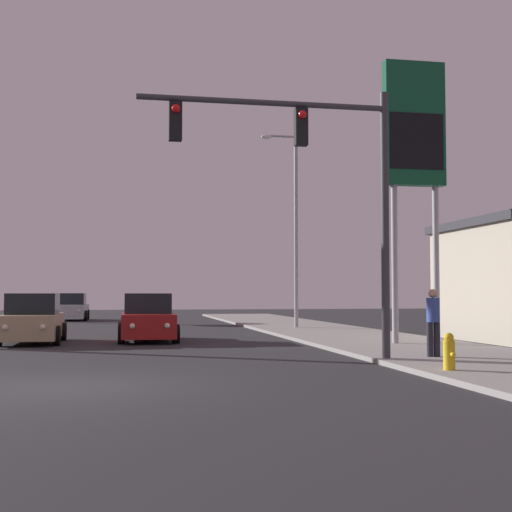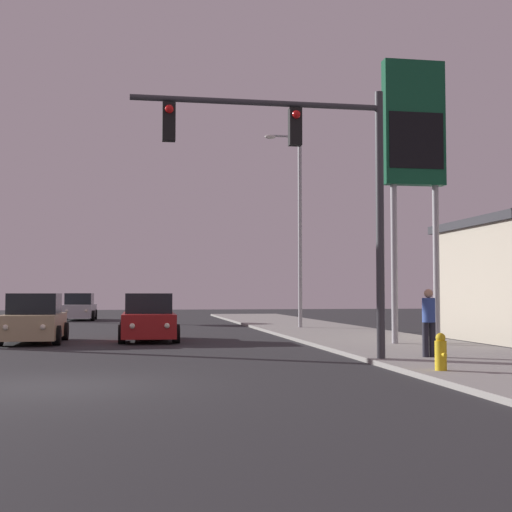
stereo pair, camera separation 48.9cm
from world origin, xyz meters
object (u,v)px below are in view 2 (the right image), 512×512
at_px(pedestrian_on_sidewalk, 429,320).
at_px(traffic_light_mast, 312,169).
at_px(gas_station_sign, 414,139).
at_px(car_tan, 34,320).
at_px(fire_hydrant, 441,352).
at_px(car_silver, 79,308).
at_px(street_lamp, 297,219).
at_px(car_red, 149,319).

bearing_deg(pedestrian_on_sidewalk, traffic_light_mast, -176.67).
distance_m(traffic_light_mast, gas_station_sign, 6.93).
relative_size(car_tan, traffic_light_mast, 0.66).
bearing_deg(fire_hydrant, car_tan, 129.71).
height_order(traffic_light_mast, fire_hydrant, traffic_light_mast).
distance_m(car_silver, fire_hydrant, 33.43).
bearing_deg(car_tan, pedestrian_on_sidewalk, 140.76).
relative_size(car_tan, street_lamp, 0.48).
bearing_deg(car_silver, street_lamp, 130.09).
distance_m(car_tan, pedestrian_on_sidewalk, 13.59).
bearing_deg(gas_station_sign, car_tan, 162.19).
bearing_deg(car_silver, car_red, 102.83).
distance_m(car_tan, traffic_light_mast, 12.20).
bearing_deg(pedestrian_on_sidewalk, car_tan, 140.93).
height_order(car_tan, traffic_light_mast, traffic_light_mast).
bearing_deg(street_lamp, pedestrian_on_sidewalk, -90.72).
bearing_deg(car_red, pedestrian_on_sidewalk, 127.40).
height_order(car_red, pedestrian_on_sidewalk, pedestrian_on_sidewalk).
bearing_deg(car_silver, pedestrian_on_sidewalk, 111.85).
height_order(fire_hydrant, pedestrian_on_sidewalk, pedestrian_on_sidewalk).
relative_size(car_silver, fire_hydrant, 5.71).
xyz_separation_m(traffic_light_mast, fire_hydrant, (1.97, -2.76, -4.17)).
bearing_deg(traffic_light_mast, street_lamp, 78.48).
bearing_deg(street_lamp, gas_station_sign, -82.66).
relative_size(car_red, car_tan, 1.00).
relative_size(car_tan, gas_station_sign, 0.48).
height_order(car_tan, street_lamp, street_lamp).
bearing_deg(street_lamp, car_silver, 128.33).
distance_m(car_red, traffic_light_mast, 10.56).
relative_size(car_red, pedestrian_on_sidewalk, 2.59).
bearing_deg(traffic_light_mast, pedestrian_on_sidewalk, 3.33).
relative_size(street_lamp, pedestrian_on_sidewalk, 5.39).
distance_m(traffic_light_mast, fire_hydrant, 5.38).
distance_m(gas_station_sign, fire_hydrant, 10.10).
xyz_separation_m(car_red, car_tan, (-3.86, -0.34, 0.00)).
relative_size(gas_station_sign, pedestrian_on_sidewalk, 5.39).
bearing_deg(car_red, car_tan, 5.57).
bearing_deg(pedestrian_on_sidewalk, car_red, 126.90).
bearing_deg(car_silver, gas_station_sign, 118.33).
relative_size(car_red, fire_hydrant, 5.68).
xyz_separation_m(fire_hydrant, pedestrian_on_sidewalk, (1.00, 2.93, 0.55)).
relative_size(car_silver, gas_station_sign, 0.48).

